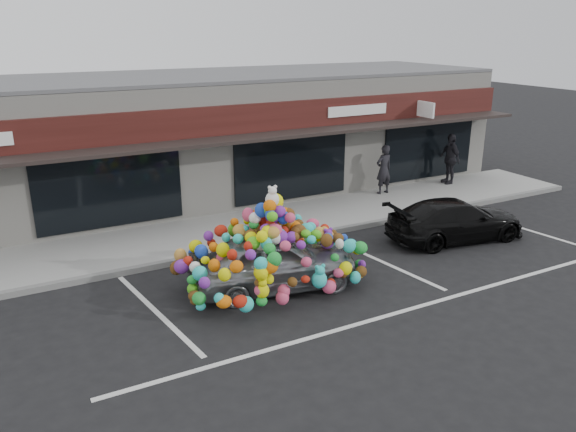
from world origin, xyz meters
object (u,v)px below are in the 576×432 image
black_sedan (456,220)px  pedestrian_c (450,159)px  toy_car (274,255)px  pedestrian_a (384,169)px

black_sedan → pedestrian_c: 5.85m
pedestrian_c → black_sedan: bearing=-32.4°
toy_car → pedestrian_c: toy_car is taller
toy_car → pedestrian_c: size_ratio=2.35×
pedestrian_a → pedestrian_c: size_ratio=0.93×
pedestrian_a → pedestrian_c: bearing=175.9°
black_sedan → pedestrian_a: bearing=-1.4°
toy_car → black_sedan: (6.07, 0.41, -0.24)m
pedestrian_a → pedestrian_c: pedestrian_c is taller
toy_car → pedestrian_c: 11.02m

